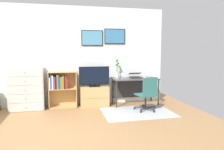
{
  "coord_description": "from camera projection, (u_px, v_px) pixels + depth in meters",
  "views": [
    {
      "loc": [
        0.24,
        -3.48,
        1.49
      ],
      "look_at": [
        1.36,
        1.5,
        0.92
      ],
      "focal_mm": 33.92,
      "sensor_mm": 36.0,
      "label": 1
    }
  ],
  "objects": [
    {
      "name": "tv_stand",
      "position": [
        94.0,
        96.0,
        5.78
      ],
      "size": [
        0.77,
        0.41,
        0.53
      ],
      "color": "tan",
      "rests_on": "ground_plane"
    },
    {
      "name": "television",
      "position": [
        94.0,
        77.0,
        5.7
      ],
      "size": [
        0.82,
        0.16,
        0.55
      ],
      "color": "black",
      "rests_on": "tv_stand"
    },
    {
      "name": "laptop",
      "position": [
        135.0,
        76.0,
        5.97
      ],
      "size": [
        0.34,
        0.37,
        0.15
      ],
      "rotation": [
        0.0,
        0.0,
        -0.0
      ],
      "color": "#333338",
      "rests_on": "desk"
    },
    {
      "name": "bamboo_vase",
      "position": [
        117.0,
        70.0,
        5.91
      ],
      "size": [
        0.1,
        0.1,
        0.53
      ],
      "color": "silver",
      "rests_on": "desk"
    },
    {
      "name": "office_chair",
      "position": [
        148.0,
        93.0,
        5.25
      ],
      "size": [
        0.58,
        0.57,
        0.86
      ],
      "rotation": [
        0.0,
        0.0,
        0.17
      ],
      "color": "#232326",
      "rests_on": "ground_plane"
    },
    {
      "name": "computer_mouse",
      "position": [
        145.0,
        78.0,
        5.92
      ],
      "size": [
        0.06,
        0.1,
        0.03
      ],
      "primitive_type": "ellipsoid",
      "color": "silver",
      "rests_on": "desk"
    },
    {
      "name": "desk",
      "position": [
        134.0,
        83.0,
        5.99
      ],
      "size": [
        1.25,
        0.56,
        0.74
      ],
      "color": "#4C4C4F",
      "rests_on": "ground_plane"
    },
    {
      "name": "wall_back_with_posters",
      "position": [
        56.0,
        56.0,
        5.69
      ],
      "size": [
        6.12,
        0.09,
        2.7
      ],
      "color": "white",
      "rests_on": "ground_plane"
    },
    {
      "name": "ground_plane",
      "position": [
        52.0,
        142.0,
        3.48
      ],
      "size": [
        7.2,
        7.2,
        0.0
      ],
      "primitive_type": "plane",
      "color": "#A87A4C"
    },
    {
      "name": "wine_glass",
      "position": [
        122.0,
        74.0,
        5.75
      ],
      "size": [
        0.07,
        0.07,
        0.18
      ],
      "color": "silver",
      "rests_on": "desk"
    },
    {
      "name": "area_rug",
      "position": [
        137.0,
        112.0,
        5.18
      ],
      "size": [
        1.7,
        1.2,
        0.01
      ],
      "primitive_type": "cube",
      "color": "#B2B7BC",
      "rests_on": "ground_plane"
    },
    {
      "name": "dresser",
      "position": [
        27.0,
        89.0,
        5.36
      ],
      "size": [
        0.84,
        0.46,
        1.1
      ],
      "color": "silver",
      "rests_on": "ground_plane"
    },
    {
      "name": "bookshelf",
      "position": [
        61.0,
        86.0,
        5.59
      ],
      "size": [
        0.72,
        0.3,
        0.95
      ],
      "color": "tan",
      "rests_on": "ground_plane"
    }
  ]
}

